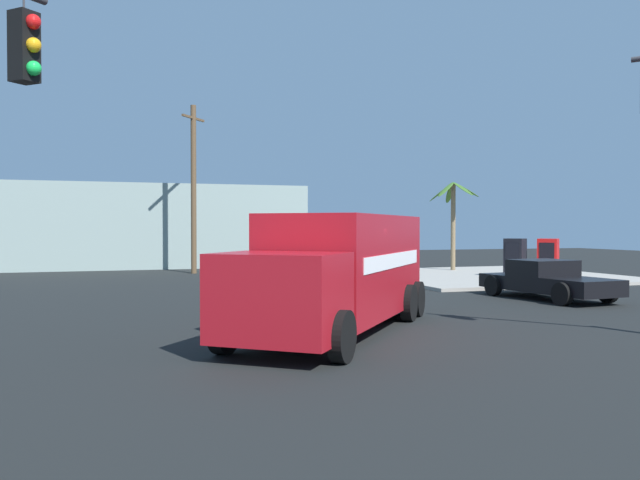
{
  "coord_description": "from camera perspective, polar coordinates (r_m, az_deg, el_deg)",
  "views": [
    {
      "loc": [
        -5.27,
        -15.28,
        2.55
      ],
      "look_at": [
        -0.27,
        -0.55,
        2.24
      ],
      "focal_mm": 36.96,
      "sensor_mm": 36.0,
      "label": 1
    }
  ],
  "objects": [
    {
      "name": "building_backdrop",
      "position": [
        43.25,
        -15.78,
        1.15
      ],
      "size": [
        21.15,
        6.0,
        5.18
      ],
      "primitive_type": "cube",
      "color": "gray",
      "rests_on": "ground"
    },
    {
      "name": "vending_machine_blue",
      "position": [
        33.17,
        16.53,
        -1.47
      ],
      "size": [
        1.13,
        1.17,
        1.85
      ],
      "color": "black",
      "rests_on": "sidewalk_corner_far"
    },
    {
      "name": "ground_plane",
      "position": [
        16.36,
        0.27,
        -7.82
      ],
      "size": [
        100.0,
        100.0,
        0.0
      ],
      "primitive_type": "plane",
      "color": "black"
    },
    {
      "name": "sidewalk_corner_far",
      "position": [
        34.42,
        14.33,
        -3.03
      ],
      "size": [
        12.06,
        12.06,
        0.14
      ],
      "primitive_type": "cube",
      "color": "#9E998E",
      "rests_on": "ground"
    },
    {
      "name": "pickup_black",
      "position": [
        24.6,
        19.03,
        -3.17
      ],
      "size": [
        2.63,
        5.36,
        1.38
      ],
      "color": "black",
      "rests_on": "ground"
    },
    {
      "name": "palm_tree_far",
      "position": [
        37.51,
        11.46,
        2.45
      ],
      "size": [
        2.93,
        2.85,
        4.95
      ],
      "color": "#7A6647",
      "rests_on": "sidewalk_corner_far"
    },
    {
      "name": "vending_machine_red",
      "position": [
        33.23,
        19.14,
        -1.48
      ],
      "size": [
        1.16,
        1.17,
        1.85
      ],
      "color": "red",
      "rests_on": "sidewalk_corner_far"
    },
    {
      "name": "utility_pole",
      "position": [
        36.76,
        -10.89,
        4.54
      ],
      "size": [
        1.47,
        1.79,
        9.2
      ],
      "color": "brown",
      "rests_on": "ground"
    },
    {
      "name": "delivery_truck",
      "position": [
        16.02,
        1.63,
        -2.65
      ],
      "size": [
        7.24,
        8.12,
        2.84
      ],
      "color": "#AD141E",
      "rests_on": "ground"
    }
  ]
}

